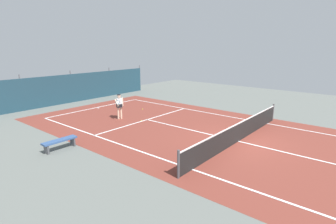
% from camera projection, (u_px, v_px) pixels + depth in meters
% --- Properties ---
extents(ground_plane, '(36.00, 36.00, 0.00)m').
position_uv_depth(ground_plane, '(238.00, 141.00, 13.49)').
color(ground_plane, slate).
extents(court_surface, '(11.02, 26.60, 0.01)m').
position_uv_depth(court_surface, '(238.00, 141.00, 13.49)').
color(court_surface, brown).
rests_on(court_surface, ground).
extents(tennis_net, '(10.12, 0.10, 1.10)m').
position_uv_depth(tennis_net, '(239.00, 132.00, 13.37)').
color(tennis_net, black).
rests_on(tennis_net, ground).
extents(back_fence, '(16.30, 0.98, 2.70)m').
position_uv_depth(back_fence, '(69.00, 94.00, 23.04)').
color(back_fence, '#1E3D4C').
rests_on(back_fence, ground).
extents(tennis_player, '(0.82, 0.67, 1.64)m').
position_uv_depth(tennis_player, '(119.00, 105.00, 17.44)').
color(tennis_player, beige).
rests_on(tennis_player, ground).
extents(tennis_ball_near_player, '(0.07, 0.07, 0.07)m').
position_uv_depth(tennis_ball_near_player, '(141.00, 121.00, 17.14)').
color(tennis_ball_near_player, '#CCDB33').
rests_on(tennis_ball_near_player, ground).
extents(tennis_ball_midcourt, '(0.07, 0.07, 0.07)m').
position_uv_depth(tennis_ball_midcourt, '(143.00, 109.00, 20.26)').
color(tennis_ball_midcourt, '#CCDB33').
rests_on(tennis_ball_midcourt, ground).
extents(parked_car, '(2.38, 4.38, 1.68)m').
position_uv_depth(parked_car, '(29.00, 92.00, 22.99)').
color(parked_car, navy).
rests_on(parked_car, ground).
extents(courtside_bench, '(1.60, 0.40, 0.49)m').
position_uv_depth(courtside_bench, '(60.00, 142.00, 12.35)').
color(courtside_bench, '#335184').
rests_on(courtside_bench, ground).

